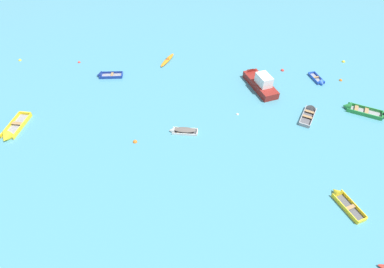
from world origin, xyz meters
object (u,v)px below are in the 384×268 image
mooring_buoy_outer_edge (237,114)px  rowboat_yellow_outer_left (11,133)px  mooring_buoy_central (341,80)px  mooring_buoy_between_boats_left (282,71)px  rowboat_green_near_camera (355,109)px  mooring_buoy_near_foreground (135,142)px  rowboat_yellow_near_left (342,199)px  rowboat_grey_cluster_inner (310,111)px  motor_launch_maroon_distant_center (259,81)px  mooring_buoy_between_boats_right (343,62)px  rowboat_blue_back_row_right (319,81)px  mooring_buoy_trailing (79,62)px  mooring_buoy_midfield (20,60)px  rowboat_deep_blue_far_right (104,75)px  kayak_orange_cluster_outer (167,60)px  rowboat_white_center (180,131)px

mooring_buoy_outer_edge → rowboat_yellow_outer_left: bearing=-168.5°
mooring_buoy_central → mooring_buoy_between_boats_left: size_ratio=0.89×
rowboat_green_near_camera → rowboat_yellow_outer_left: 36.53m
mooring_buoy_near_foreground → rowboat_yellow_outer_left: bearing=178.8°
rowboat_yellow_near_left → rowboat_grey_cluster_inner: (-0.38, 11.50, -0.00)m
motor_launch_maroon_distant_center → mooring_buoy_central: 10.43m
mooring_buoy_central → rowboat_yellow_near_left: bearing=-104.5°
rowboat_yellow_near_left → mooring_buoy_between_boats_right: (6.19, 22.52, -0.17)m
motor_launch_maroon_distant_center → rowboat_blue_back_row_right: bearing=9.5°
rowboat_yellow_outer_left → mooring_buoy_between_boats_left: bearing=25.5°
mooring_buoy_central → mooring_buoy_outer_edge: bearing=-150.2°
mooring_buoy_trailing → mooring_buoy_midfield: (-8.08, -0.02, 0.00)m
rowboat_yellow_outer_left → mooring_buoy_near_foreground: (12.79, -0.26, -0.20)m
rowboat_deep_blue_far_right → mooring_buoy_central: bearing=2.2°
rowboat_deep_blue_far_right → mooring_buoy_trailing: (-4.26, 3.08, -0.17)m
rowboat_yellow_near_left → rowboat_deep_blue_far_right: size_ratio=1.04×
rowboat_blue_back_row_right → mooring_buoy_near_foreground: (-20.46, -11.80, -0.15)m
rowboat_yellow_near_left → motor_launch_maroon_distant_center: motor_launch_maroon_distant_center is taller
rowboat_deep_blue_far_right → rowboat_yellow_outer_left: 12.89m
rowboat_green_near_camera → mooring_buoy_near_foreground: bearing=-164.2°
rowboat_yellow_near_left → kayak_orange_cluster_outer: (-17.24, 21.15, -0.01)m
rowboat_green_near_camera → mooring_buoy_outer_edge: 13.02m
mooring_buoy_trailing → mooring_buoy_midfield: size_ratio=0.88×
mooring_buoy_between_boats_left → kayak_orange_cluster_outer: bearing=175.0°
mooring_buoy_between_boats_right → mooring_buoy_trailing: mooring_buoy_between_boats_right is taller
mooring_buoy_central → mooring_buoy_trailing: bearing=176.6°
mooring_buoy_between_boats_right → mooring_buoy_midfield: (-43.17, -2.54, 0.00)m
mooring_buoy_central → mooring_buoy_near_foreground: size_ratio=0.91×
motor_launch_maroon_distant_center → rowboat_green_near_camera: bearing=-21.4°
mooring_buoy_trailing → rowboat_deep_blue_far_right: bearing=-35.8°
kayak_orange_cluster_outer → mooring_buoy_between_boats_right: bearing=3.4°
rowboat_green_near_camera → rowboat_deep_blue_far_right: bearing=170.8°
mooring_buoy_between_boats_right → mooring_buoy_between_boats_left: (-8.40, -2.69, 0.00)m
mooring_buoy_outer_edge → mooring_buoy_midfield: (-28.71, 9.37, 0.00)m
rowboat_blue_back_row_right → mooring_buoy_between_boats_left: 4.75m
mooring_buoy_between_boats_right → mooring_buoy_outer_edge: (-14.46, -11.91, 0.00)m
rowboat_grey_cluster_inner → mooring_buoy_between_boats_left: rowboat_grey_cluster_inner is taller
rowboat_yellow_outer_left → mooring_buoy_near_foreground: size_ratio=10.28×
rowboat_grey_cluster_inner → rowboat_white_center: rowboat_grey_cluster_inner is taller
rowboat_deep_blue_far_right → mooring_buoy_near_foreground: 12.81m
kayak_orange_cluster_outer → rowboat_deep_blue_far_right: 8.52m
mooring_buoy_outer_edge → mooring_buoy_midfield: 30.20m
motor_launch_maroon_distant_center → mooring_buoy_near_foreground: 16.73m
kayak_orange_cluster_outer → rowboat_yellow_near_left: bearing=-50.8°
rowboat_white_center → mooring_buoy_between_boats_left: size_ratio=6.65×
rowboat_yellow_outer_left → rowboat_blue_back_row_right: bearing=19.1°
rowboat_blue_back_row_right → rowboat_grey_cluster_inner: bearing=-111.0°
rowboat_yellow_outer_left → kayak_orange_cluster_outer: bearing=47.2°
mooring_buoy_near_foreground → mooring_buoy_midfield: mooring_buoy_near_foreground is taller
rowboat_yellow_near_left → rowboat_deep_blue_far_right: (-24.64, 16.93, -0.01)m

